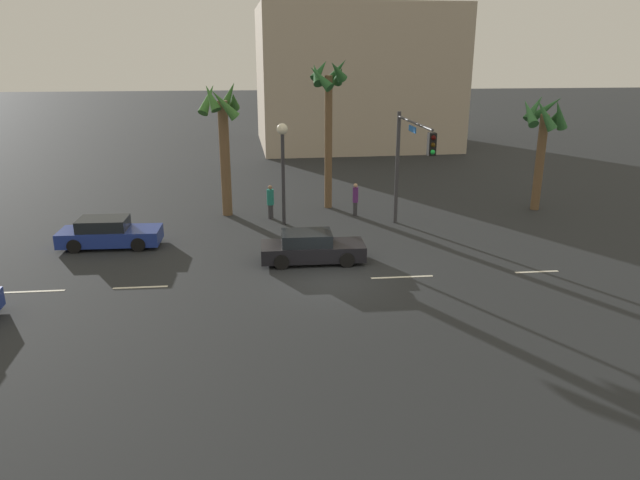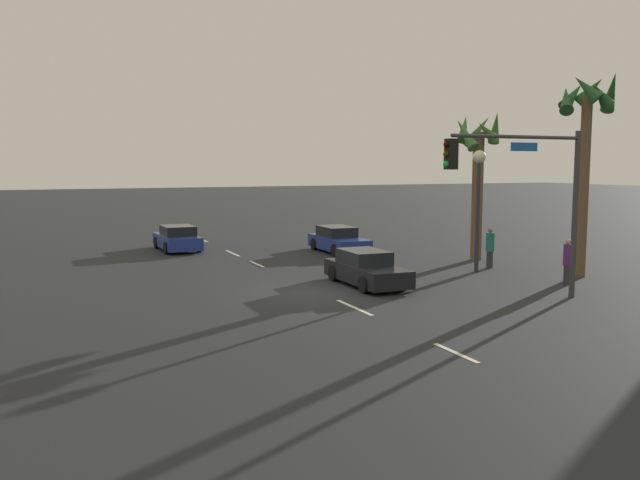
# 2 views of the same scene
# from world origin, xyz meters

# --- Properties ---
(ground_plane) EXTENTS (220.00, 220.00, 0.00)m
(ground_plane) POSITION_xyz_m (0.00, 0.00, 0.00)
(ground_plane) COLOR #232628
(lane_stripe_0) EXTENTS (1.97, 0.14, 0.01)m
(lane_stripe_0) POSITION_xyz_m (-18.00, 0.00, 0.01)
(lane_stripe_0) COLOR silver
(lane_stripe_0) RESTS_ON ground_plane
(lane_stripe_1) EXTENTS (2.51, 0.14, 0.01)m
(lane_stripe_1) POSITION_xyz_m (-11.49, 0.00, 0.01)
(lane_stripe_1) COLOR silver
(lane_stripe_1) RESTS_ON ground_plane
(lane_stripe_2) EXTENTS (2.08, 0.14, 0.01)m
(lane_stripe_2) POSITION_xyz_m (-7.42, 0.00, 0.01)
(lane_stripe_2) COLOR silver
(lane_stripe_2) RESTS_ON ground_plane
(lane_stripe_3) EXTENTS (2.55, 0.14, 0.01)m
(lane_stripe_3) POSITION_xyz_m (2.92, 0.00, 0.01)
(lane_stripe_3) COLOR silver
(lane_stripe_3) RESTS_ON ground_plane
(lane_stripe_4) EXTENTS (1.84, 0.14, 0.01)m
(lane_stripe_4) POSITION_xyz_m (8.62, 0.00, 0.01)
(lane_stripe_4) COLOR silver
(lane_stripe_4) RESTS_ON ground_plane
(car_0) EXTENTS (4.60, 1.95, 1.36)m
(car_0) POSITION_xyz_m (-9.73, 5.29, 0.63)
(car_0) COLOR navy
(car_0) RESTS_ON ground_plane
(car_1) EXTENTS (4.28, 2.03, 1.36)m
(car_1) POSITION_xyz_m (-13.85, -2.41, 0.63)
(car_1) COLOR navy
(car_1) RESTS_ON ground_plane
(car_2) EXTENTS (4.46, 1.86, 1.34)m
(car_2) POSITION_xyz_m (-0.56, 2.23, 0.62)
(car_2) COLOR black
(car_2) RESTS_ON ground_plane
(traffic_signal) EXTENTS (0.44, 5.68, 5.80)m
(traffic_signal) POSITION_xyz_m (4.47, 5.81, 3.99)
(traffic_signal) COLOR #38383D
(traffic_signal) RESTS_ON ground_plane
(streetlamp) EXTENTS (0.56, 0.56, 5.24)m
(streetlamp) POSITION_xyz_m (-1.47, 8.07, 3.75)
(streetlamp) COLOR #2D2D33
(streetlamp) RESTS_ON ground_plane
(pedestrian_0) EXTENTS (0.52, 0.52, 1.83)m
(pedestrian_0) POSITION_xyz_m (-2.13, 9.29, 0.96)
(pedestrian_0) COLOR #333338
(pedestrian_0) RESTS_ON ground_plane
(pedestrian_1) EXTENTS (0.33, 0.33, 1.81)m
(pedestrian_1) POSITION_xyz_m (2.51, 9.35, 0.98)
(pedestrian_1) COLOR #333338
(pedestrian_1) RESTS_ON ground_plane
(palm_tree_0) EXTENTS (2.39, 2.53, 7.21)m
(palm_tree_0) POSITION_xyz_m (-4.54, 10.25, 4.89)
(palm_tree_0) COLOR brown
(palm_tree_0) RESTS_ON ground_plane
(palm_tree_2) EXTENTS (2.64, 2.77, 8.40)m
(palm_tree_2) POSITION_xyz_m (1.23, 11.31, 6.23)
(palm_tree_2) COLOR brown
(palm_tree_2) RESTS_ON ground_plane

